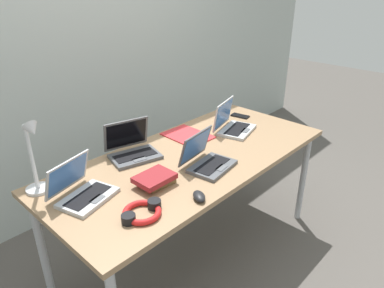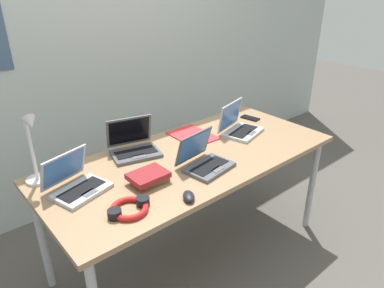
% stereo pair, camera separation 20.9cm
% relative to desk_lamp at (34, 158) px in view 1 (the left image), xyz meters
% --- Properties ---
extents(ground_plane, '(12.00, 12.00, 0.00)m').
position_rel_desk_lamp_xyz_m(ground_plane, '(0.80, -0.28, -0.94)').
color(ground_plane, '#56514C').
extents(wall_back, '(6.00, 0.13, 2.60)m').
position_rel_desk_lamp_xyz_m(wall_back, '(0.80, 0.82, 0.36)').
color(wall_back, '#B2BCB7').
rests_on(wall_back, ground_plane).
extents(desk, '(1.80, 0.80, 0.74)m').
position_rel_desk_lamp_xyz_m(desk, '(0.80, -0.28, -0.25)').
color(desk, '#9E7A56').
rests_on(desk, ground_plane).
extents(desk_lamp, '(0.12, 0.18, 0.40)m').
position_rel_desk_lamp_xyz_m(desk_lamp, '(0.00, 0.00, 0.00)').
color(desk_lamp, silver).
rests_on(desk_lamp, desk).
extents(laptop_back_right, '(0.30, 0.27, 0.20)m').
position_rel_desk_lamp_xyz_m(laptop_back_right, '(0.77, -0.42, -0.16)').
color(laptop_back_right, '#515459').
rests_on(laptop_back_right, desk).
extents(laptop_near_mouse, '(0.32, 0.28, 0.21)m').
position_rel_desk_lamp_xyz_m(laptop_near_mouse, '(1.27, -0.22, -0.15)').
color(laptop_near_mouse, '#B7BABC').
rests_on(laptop_near_mouse, desk).
extents(laptop_front_left, '(0.32, 0.30, 0.19)m').
position_rel_desk_lamp_xyz_m(laptop_front_left, '(0.12, -0.19, -0.16)').
color(laptop_front_left, '#B7BABC').
rests_on(laptop_front_left, desk).
extents(laptop_back_left, '(0.33, 0.30, 0.21)m').
position_rel_desk_lamp_xyz_m(laptop_back_left, '(0.56, -0.02, -0.15)').
color(laptop_back_left, '#515459').
rests_on(laptop_back_left, desk).
extents(computer_mouse, '(0.10, 0.11, 0.03)m').
position_rel_desk_lamp_xyz_m(computer_mouse, '(0.50, -0.61, -0.18)').
color(computer_mouse, black).
rests_on(computer_mouse, desk).
extents(cell_phone, '(0.09, 0.15, 0.01)m').
position_rel_desk_lamp_xyz_m(cell_phone, '(1.52, -0.10, -0.19)').
color(cell_phone, black).
rests_on(cell_phone, desk).
extents(headphones, '(0.21, 0.18, 0.04)m').
position_rel_desk_lamp_xyz_m(headphones, '(0.23, -0.50, -0.18)').
color(headphones, red).
rests_on(headphones, desk).
extents(book_stack, '(0.20, 0.16, 0.06)m').
position_rel_desk_lamp_xyz_m(book_stack, '(0.44, -0.36, -0.17)').
color(book_stack, brown).
rests_on(book_stack, desk).
extents(paper_folder_center, '(0.24, 0.32, 0.01)m').
position_rel_desk_lamp_xyz_m(paper_folder_center, '(0.99, -0.06, -0.19)').
color(paper_folder_center, red).
rests_on(paper_folder_center, desk).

